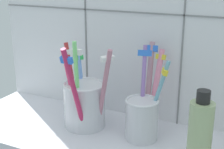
# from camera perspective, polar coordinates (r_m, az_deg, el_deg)

# --- Properties ---
(counter_slab) EXTENTS (0.64, 0.22, 0.02)m
(counter_slab) POSITION_cam_1_polar(r_m,az_deg,el_deg) (0.65, -0.78, -11.33)
(counter_slab) COLOR silver
(counter_slab) RESTS_ON ground
(tile_wall_back) EXTENTS (0.64, 0.02, 0.45)m
(tile_wall_back) POSITION_cam_1_polar(r_m,az_deg,el_deg) (0.68, 3.72, 9.32)
(tile_wall_back) COLOR white
(tile_wall_back) RESTS_ON ground
(toothbrush_cup_left) EXTENTS (0.14, 0.14, 0.18)m
(toothbrush_cup_left) POSITION_cam_1_polar(r_m,az_deg,el_deg) (0.66, -4.88, -4.71)
(toothbrush_cup_left) COLOR silver
(toothbrush_cup_left) RESTS_ON counter_slab
(toothbrush_cup_right) EXTENTS (0.08, 0.11, 0.17)m
(toothbrush_cup_right) POSITION_cam_1_polar(r_m,az_deg,el_deg) (0.62, 5.43, -6.66)
(toothbrush_cup_right) COLOR silver
(toothbrush_cup_right) RESTS_ON counter_slab
(soap_bottle) EXTENTS (0.04, 0.04, 0.13)m
(soap_bottle) POSITION_cam_1_polar(r_m,az_deg,el_deg) (0.54, 14.99, -9.90)
(soap_bottle) COLOR #9AAF7D
(soap_bottle) RESTS_ON counter_slab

